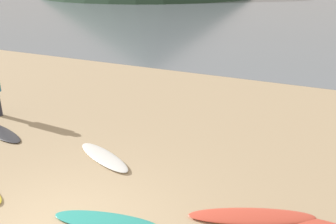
{
  "coord_description": "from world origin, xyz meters",
  "views": [
    {
      "loc": [
        3.79,
        -3.59,
        4.26
      ],
      "look_at": [
        -0.06,
        4.77,
        0.6
      ],
      "focal_mm": 38.53,
      "sensor_mm": 36.0,
      "label": 1
    }
  ],
  "objects_px": {
    "surfboard_4": "(104,157)",
    "surfboard_5": "(107,222)",
    "surfboard_2": "(0,132)",
    "surfboard_6": "(252,216)"
  },
  "relations": [
    {
      "from": "surfboard_2",
      "to": "surfboard_6",
      "type": "height_order",
      "value": "surfboard_6"
    },
    {
      "from": "surfboard_4",
      "to": "surfboard_5",
      "type": "distance_m",
      "value": 2.41
    },
    {
      "from": "surfboard_6",
      "to": "surfboard_5",
      "type": "bearing_deg",
      "value": -175.55
    },
    {
      "from": "surfboard_2",
      "to": "surfboard_4",
      "type": "bearing_deg",
      "value": 15.65
    },
    {
      "from": "surfboard_2",
      "to": "surfboard_4",
      "type": "relative_size",
      "value": 1.07
    },
    {
      "from": "surfboard_2",
      "to": "surfboard_4",
      "type": "xyz_separation_m",
      "value": [
        3.47,
        -0.01,
        0.02
      ]
    },
    {
      "from": "surfboard_2",
      "to": "surfboard_4",
      "type": "height_order",
      "value": "surfboard_4"
    },
    {
      "from": "surfboard_2",
      "to": "surfboard_4",
      "type": "distance_m",
      "value": 3.47
    },
    {
      "from": "surfboard_4",
      "to": "surfboard_5",
      "type": "relative_size",
      "value": 0.94
    },
    {
      "from": "surfboard_6",
      "to": "surfboard_4",
      "type": "bearing_deg",
      "value": 145.67
    }
  ]
}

